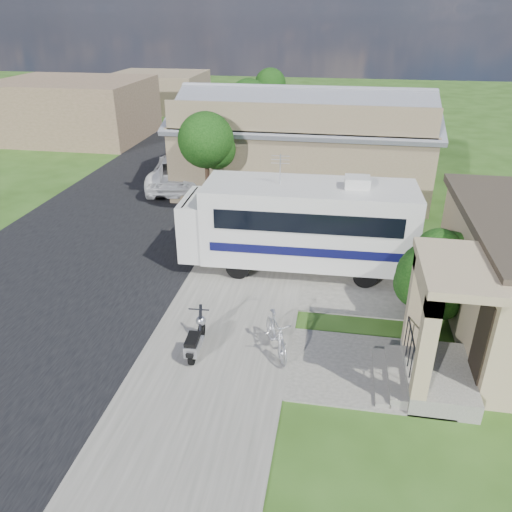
% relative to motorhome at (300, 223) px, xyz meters
% --- Properties ---
extents(ground, '(120.00, 120.00, 0.00)m').
position_rel_motorhome_xyz_m(ground, '(-0.70, -4.42, -1.76)').
color(ground, '#254412').
extents(street_slab, '(9.00, 80.00, 0.02)m').
position_rel_motorhome_xyz_m(street_slab, '(-8.20, 5.58, -1.75)').
color(street_slab, black).
rests_on(street_slab, ground).
extents(sidewalk_slab, '(4.00, 80.00, 0.06)m').
position_rel_motorhome_xyz_m(sidewalk_slab, '(-1.70, 5.58, -1.73)').
color(sidewalk_slab, '#5B5A52').
rests_on(sidewalk_slab, ground).
extents(driveway_slab, '(7.00, 6.00, 0.05)m').
position_rel_motorhome_xyz_m(driveway_slab, '(0.80, 0.08, -1.73)').
color(driveway_slab, '#5B5A52').
rests_on(driveway_slab, ground).
extents(walk_slab, '(4.00, 3.00, 0.05)m').
position_rel_motorhome_xyz_m(walk_slab, '(2.30, -5.42, -1.73)').
color(walk_slab, '#5B5A52').
rests_on(walk_slab, ground).
extents(warehouse, '(12.50, 8.40, 5.04)m').
position_rel_motorhome_xyz_m(warehouse, '(-0.70, 9.55, 0.23)').
color(warehouse, brown).
rests_on(warehouse, ground).
extents(distant_bldg_far, '(10.00, 8.00, 4.00)m').
position_rel_motorhome_xyz_m(distant_bldg_far, '(-17.70, 17.58, 0.24)').
color(distant_bldg_far, brown).
rests_on(distant_bldg_far, ground).
extents(distant_bldg_near, '(8.00, 7.00, 3.20)m').
position_rel_motorhome_xyz_m(distant_bldg_near, '(-15.70, 29.58, -0.16)').
color(distant_bldg_near, brown).
rests_on(distant_bldg_near, ground).
extents(street_tree_a, '(2.44, 2.40, 4.58)m').
position_rel_motorhome_xyz_m(street_tree_a, '(-4.40, 4.63, 1.49)').
color(street_tree_a, '#311F15').
rests_on(street_tree_a, ground).
extents(street_tree_b, '(2.44, 2.40, 4.73)m').
position_rel_motorhome_xyz_m(street_tree_b, '(-4.40, 14.63, 1.64)').
color(street_tree_b, '#311F15').
rests_on(street_tree_b, ground).
extents(street_tree_c, '(2.44, 2.40, 4.42)m').
position_rel_motorhome_xyz_m(street_tree_c, '(-4.40, 23.63, 1.35)').
color(street_tree_c, '#311F15').
rests_on(street_tree_c, ground).
extents(motorhome, '(8.04, 2.78, 4.09)m').
position_rel_motorhome_xyz_m(motorhome, '(0.00, 0.00, 0.00)').
color(motorhome, beige).
rests_on(motorhome, ground).
extents(shrub, '(2.39, 2.28, 2.93)m').
position_rel_motorhome_xyz_m(shrub, '(4.22, -2.60, -0.25)').
color(shrub, '#311F15').
rests_on(shrub, ground).
extents(scooter, '(0.57, 1.64, 1.08)m').
position_rel_motorhome_xyz_m(scooter, '(-2.22, -5.53, -1.27)').
color(scooter, black).
rests_on(scooter, ground).
extents(bicycle, '(1.24, 1.92, 1.12)m').
position_rel_motorhome_xyz_m(bicycle, '(-0.11, -5.10, -1.20)').
color(bicycle, '#B0B0B8').
rests_on(bicycle, ground).
extents(pickup_truck, '(3.73, 6.42, 1.68)m').
position_rel_motorhome_xyz_m(pickup_truck, '(-6.96, 8.26, -0.91)').
color(pickup_truck, white).
rests_on(pickup_truck, ground).
extents(van, '(2.94, 6.35, 1.79)m').
position_rel_motorhome_xyz_m(van, '(-7.00, 15.33, -0.86)').
color(van, white).
rests_on(van, ground).
extents(garden_hose, '(0.37, 0.37, 0.17)m').
position_rel_motorhome_xyz_m(garden_hose, '(3.03, -4.98, -1.67)').
color(garden_hose, '#135F23').
rests_on(garden_hose, ground).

